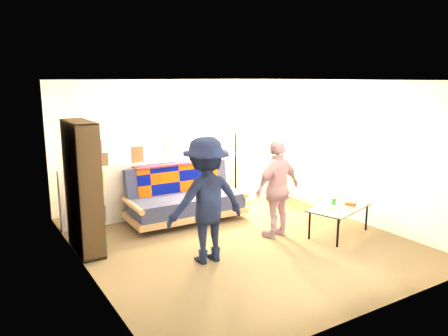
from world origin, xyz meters
name	(u,v)px	position (x,y,z in m)	size (l,w,h in m)	color
ground	(238,239)	(0.00, 0.00, 0.00)	(5.00, 5.00, 0.00)	brown
room_shell	(222,128)	(0.00, 0.47, 1.67)	(4.60, 5.05, 2.45)	silver
half_wall_ledge	(185,184)	(0.00, 1.80, 0.50)	(4.45, 0.15, 1.00)	silver
ledge_decor	(173,149)	(-0.23, 1.78, 1.18)	(2.97, 0.02, 0.45)	brown
futon_sofa	(185,198)	(-0.26, 1.26, 0.40)	(2.01, 1.01, 0.86)	tan
bookshelf	(83,192)	(-2.08, 0.78, 0.87)	(0.31, 0.93, 1.86)	#301F10
coffee_table	(340,209)	(1.49, -0.64, 0.42)	(1.20, 0.88, 0.56)	black
floor_lamp	(236,147)	(1.02, 1.63, 1.13)	(0.34, 0.29, 1.59)	black
person_left	(206,200)	(-0.78, -0.42, 0.85)	(1.09, 0.63, 1.69)	black
person_right	(278,189)	(0.61, -0.18, 0.76)	(0.89, 0.37, 1.52)	pink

